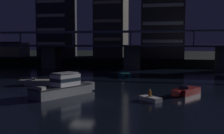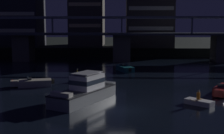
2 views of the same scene
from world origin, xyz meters
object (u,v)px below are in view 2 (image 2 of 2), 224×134
Objects in this scene: river_bridge at (122,42)px; dinghy_with_paddler at (199,102)px; speedboat_near_center at (125,68)px; speedboat_mid_left at (33,83)px; tower_west_low at (22,6)px; tower_central at (149,0)px; cabin_cruiser_near_left at (86,90)px; channel_buoy at (77,78)px.

river_bridge reaches higher than dinghy_with_paddler.
dinghy_with_paddler reaches higher than speedboat_near_center.
dinghy_with_paddler is (18.08, -8.35, -0.14)m from speedboat_mid_left.
speedboat_near_center is at bearing 107.16° from dinghy_with_paddler.
tower_central is at bearing -2.28° from tower_west_low.
cabin_cruiser_near_left is at bearing -101.78° from tower_central.
speedboat_mid_left is 2.95× the size of channel_buoy.
speedboat_mid_left is at bearing -112.57° from tower_central.
tower_west_low reaches higher than channel_buoy.
dinghy_with_paddler is (0.40, -50.88, -13.82)m from tower_central.
river_bridge reaches higher than channel_buoy.
tower_west_low is 47.06m from channel_buoy.
tower_central is 9.01× the size of dinghy_with_paddler.
channel_buoy is (-2.34, 10.32, -0.57)m from cabin_cruiser_near_left.
tower_west_low is 7.99× the size of dinghy_with_paddler.
channel_buoy reaches higher than speedboat_near_center.
dinghy_with_paddler is (33.40, -52.20, -12.45)m from tower_west_low.
tower_central reaches higher than tower_west_low.
tower_central is at bearing 67.43° from speedboat_mid_left.
speedboat_mid_left is at bearing -147.26° from channel_buoy.
tower_west_low is at bearing 131.30° from speedboat_near_center.
cabin_cruiser_near_left is 5.14× the size of channel_buoy.
speedboat_near_center is 0.98× the size of speedboat_mid_left.
tower_west_low is at bearing 122.62° from dinghy_with_paddler.
tower_central is 52.73m from dinghy_with_paddler.
speedboat_mid_left is 19.91m from dinghy_with_paddler.
cabin_cruiser_near_left reaches higher than channel_buoy.
river_bridge is 17.42× the size of speedboat_mid_left.
river_bridge reaches higher than cabin_cruiser_near_left.
speedboat_mid_left is at bearing -110.98° from river_bridge.
cabin_cruiser_near_left is (-3.48, -35.31, -3.02)m from river_bridge.
tower_west_low reaches higher than river_bridge.
speedboat_mid_left is (-7.33, 7.11, -0.64)m from cabin_cruiser_near_left.
cabin_cruiser_near_left reaches higher than dinghy_with_paddler.
speedboat_near_center is at bearing 58.39° from channel_buoy.
speedboat_near_center is at bearing -102.34° from tower_central.
cabin_cruiser_near_left is 3.38× the size of dinghy_with_paddler.
cabin_cruiser_near_left is at bearing -66.04° from tower_west_low.
channel_buoy is (-6.34, -10.30, 0.06)m from speedboat_near_center.
tower_central reaches higher than channel_buoy.
river_bridge is 33.80× the size of dinghy_with_paddler.
tower_central is 13.69× the size of channel_buoy.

